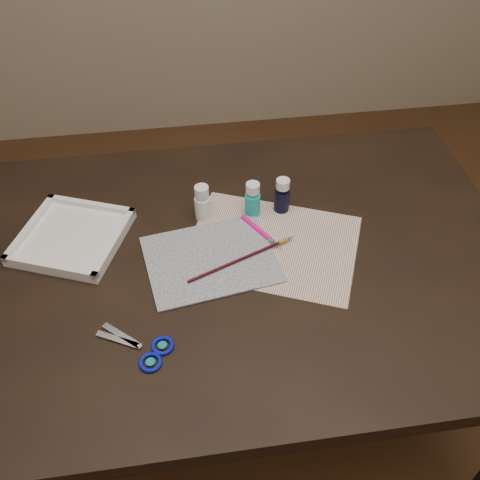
{
  "coord_description": "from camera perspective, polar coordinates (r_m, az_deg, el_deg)",
  "views": [
    {
      "loc": [
        -0.12,
        -0.84,
        1.63
      ],
      "look_at": [
        0.0,
        0.0,
        0.8
      ],
      "focal_mm": 40.0,
      "sensor_mm": 36.0,
      "label": 1
    }
  ],
  "objects": [
    {
      "name": "paint_bottle_white",
      "position": [
        1.29,
        -4.04,
        4.02
      ],
      "size": [
        0.05,
        0.05,
        0.09
      ],
      "primitive_type": "cylinder",
      "rotation": [
        0.0,
        0.0,
        -0.35
      ],
      "color": "white",
      "rests_on": "table"
    },
    {
      "name": "paper",
      "position": [
        1.25,
        3.47,
        -0.47
      ],
      "size": [
        0.47,
        0.42,
        0.0
      ],
      "primitive_type": "cube",
      "rotation": [
        0.0,
        0.0,
        -0.4
      ],
      "color": "silver",
      "rests_on": "table"
    },
    {
      "name": "palette_tray",
      "position": [
        1.31,
        -17.48,
        0.4
      ],
      "size": [
        0.3,
        0.3,
        0.03
      ],
      "primitive_type": "cube",
      "rotation": [
        0.0,
        0.0,
        -0.38
      ],
      "color": "white",
      "rests_on": "table"
    },
    {
      "name": "paintbrush",
      "position": [
        1.2,
        0.4,
        -1.92
      ],
      "size": [
        0.26,
        0.11,
        0.01
      ],
      "primitive_type": null,
      "rotation": [
        0.0,
        0.0,
        0.39
      ],
      "color": "black",
      "rests_on": "canvas"
    },
    {
      "name": "paint_bottle_cyan",
      "position": [
        1.3,
        1.35,
        4.38
      ],
      "size": [
        0.04,
        0.04,
        0.09
      ],
      "primitive_type": "cylinder",
      "rotation": [
        0.0,
        0.0,
        -0.19
      ],
      "color": "#1CACAD",
      "rests_on": "table"
    },
    {
      "name": "paint_bottle_navy",
      "position": [
        1.31,
        4.52,
        4.79
      ],
      "size": [
        0.04,
        0.04,
        0.09
      ],
      "primitive_type": "cylinder",
      "rotation": [
        0.0,
        0.0,
        0.02
      ],
      "color": "black",
      "rests_on": "table"
    },
    {
      "name": "craft_knife",
      "position": [
        1.27,
        2.37,
        0.76
      ],
      "size": [
        0.09,
        0.13,
        0.01
      ],
      "primitive_type": null,
      "rotation": [
        0.0,
        0.0,
        -1.04
      ],
      "color": "#FF0984",
      "rests_on": "paper"
    },
    {
      "name": "ground",
      "position": [
        1.85,
        0.0,
        -18.24
      ],
      "size": [
        3.5,
        3.5,
        0.02
      ],
      "primitive_type": "cube",
      "color": "#422614",
      "rests_on": "ground"
    },
    {
      "name": "scissors",
      "position": [
        1.08,
        -11.51,
        -11.0
      ],
      "size": [
        0.2,
        0.16,
        0.01
      ],
      "primitive_type": null,
      "rotation": [
        0.0,
        0.0,
        2.66
      ],
      "color": "silver",
      "rests_on": "table"
    },
    {
      "name": "canvas",
      "position": [
        1.21,
        -3.15,
        -2.04
      ],
      "size": [
        0.32,
        0.27,
        0.0
      ],
      "primitive_type": "cube",
      "rotation": [
        0.0,
        0.0,
        0.16
      ],
      "color": "#121D31",
      "rests_on": "paper"
    },
    {
      "name": "table",
      "position": [
        1.51,
        0.0,
        -11.55
      ],
      "size": [
        1.3,
        0.9,
        0.75
      ],
      "primitive_type": "cube",
      "color": "black",
      "rests_on": "ground"
    }
  ]
}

